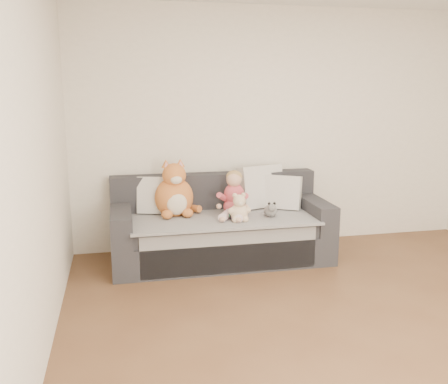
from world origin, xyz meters
name	(u,v)px	position (x,y,z in m)	size (l,w,h in m)	color
room_shell	(369,154)	(0.00, 0.42, 1.30)	(5.00, 5.00, 5.00)	brown
sofa	(220,230)	(-0.74, 2.06, 0.31)	(2.20, 0.94, 0.85)	#2D2D32
cushion_left	(158,195)	(-1.35, 2.26, 0.66)	(0.45, 0.29, 0.39)	beige
cushion_right_back	(261,187)	(-0.24, 2.29, 0.70)	(0.54, 0.36, 0.47)	beige
cushion_right_front	(282,192)	(-0.03, 2.17, 0.65)	(0.43, 0.35, 0.37)	beige
toddler	(234,197)	(-0.61, 2.01, 0.67)	(0.33, 0.47, 0.46)	#C24446
plush_cat	(175,194)	(-1.19, 2.14, 0.69)	(0.49, 0.43, 0.60)	#C2692B
teddy_bear	(239,210)	(-0.61, 1.78, 0.59)	(0.23, 0.16, 0.29)	beige
plush_cow	(271,210)	(-0.26, 1.87, 0.54)	(0.13, 0.20, 0.17)	white
sippy_cup	(234,213)	(-0.64, 1.85, 0.53)	(0.11, 0.07, 0.12)	#5B3DA8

